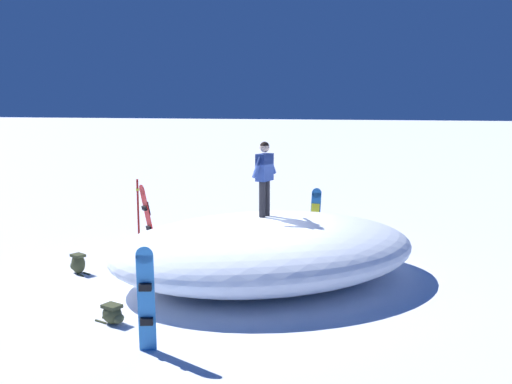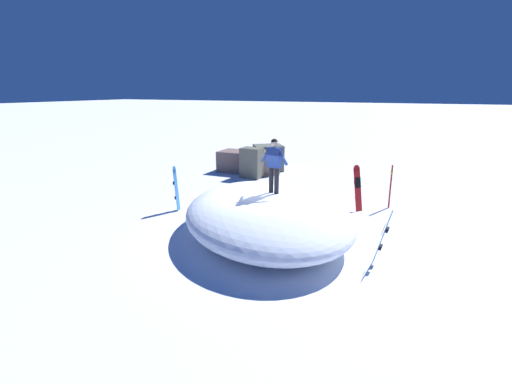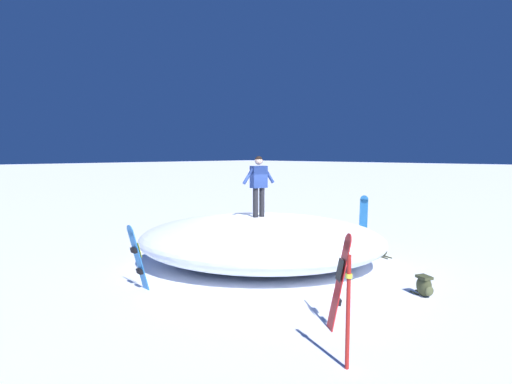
% 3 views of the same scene
% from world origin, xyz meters
% --- Properties ---
extents(ground, '(240.00, 240.00, 0.00)m').
position_xyz_m(ground, '(0.00, 0.00, 0.00)').
color(ground, white).
extents(snow_mound, '(8.29, 7.98, 1.36)m').
position_xyz_m(snow_mound, '(0.20, 0.35, 0.68)').
color(snow_mound, white).
rests_on(snow_mound, ground).
extents(snowboarder_standing, '(0.33, 0.97, 1.62)m').
position_xyz_m(snowboarder_standing, '(0.12, 0.53, 2.31)').
color(snowboarder_standing, black).
rests_on(snowboarder_standing, snow_mound).
extents(snowboard_primary_upright, '(0.44, 0.45, 1.68)m').
position_xyz_m(snowboard_primary_upright, '(-3.53, 2.35, 0.87)').
color(snowboard_primary_upright, red).
rests_on(snowboard_primary_upright, ground).
extents(snowboard_secondary_upright, '(0.29, 0.21, 1.67)m').
position_xyz_m(snowboard_secondary_upright, '(-0.68, -3.67, 0.86)').
color(snowboard_secondary_upright, '#2672BF').
rests_on(snowboard_secondary_upright, ground).
extents(snowboard_tertiary_upright, '(0.28, 0.40, 1.51)m').
position_xyz_m(snowboard_tertiary_upright, '(0.73, 3.79, 0.78)').
color(snowboard_tertiary_upright, '#2672BF').
rests_on(snowboard_tertiary_upright, ground).
extents(backpack_near, '(0.56, 0.43, 0.45)m').
position_xyz_m(backpack_near, '(-3.99, -0.27, 0.23)').
color(backpack_near, '#383D23').
rests_on(backpack_near, ground).
extents(backpack_far, '(0.60, 0.39, 0.35)m').
position_xyz_m(backpack_far, '(-1.76, -2.77, 0.18)').
color(backpack_far, '#383D23').
rests_on(backpack_far, ground).
extents(trail_marker_pole, '(0.10, 0.10, 1.65)m').
position_xyz_m(trail_marker_pole, '(-4.32, 3.42, 0.87)').
color(trail_marker_pole, '#A51E19').
rests_on(trail_marker_pole, ground).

